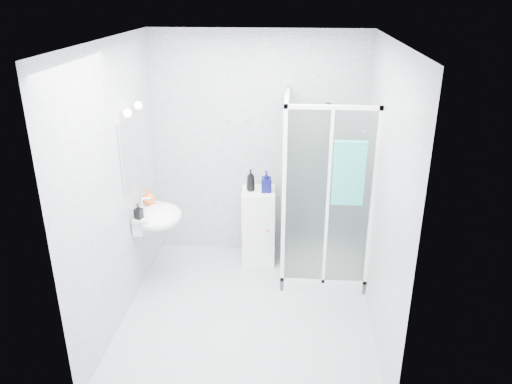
# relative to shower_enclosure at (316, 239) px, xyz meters

# --- Properties ---
(room) EXTENTS (2.40, 2.60, 2.60)m
(room) POSITION_rel_shower_enclosure_xyz_m (-0.67, -0.77, 0.85)
(room) COLOR silver
(room) RESTS_ON ground
(shower_enclosure) EXTENTS (0.90, 0.95, 2.00)m
(shower_enclosure) POSITION_rel_shower_enclosure_xyz_m (0.00, 0.00, 0.00)
(shower_enclosure) COLOR white
(shower_enclosure) RESTS_ON ground
(wall_basin) EXTENTS (0.46, 0.56, 0.35)m
(wall_basin) POSITION_rel_shower_enclosure_xyz_m (-1.66, -0.32, 0.35)
(wall_basin) COLOR white
(wall_basin) RESTS_ON ground
(mirror) EXTENTS (0.02, 0.60, 0.70)m
(mirror) POSITION_rel_shower_enclosure_xyz_m (-1.85, -0.32, 1.05)
(mirror) COLOR white
(mirror) RESTS_ON room
(vanity_lights) EXTENTS (0.10, 0.40, 0.08)m
(vanity_lights) POSITION_rel_shower_enclosure_xyz_m (-1.80, -0.32, 1.47)
(vanity_lights) COLOR silver
(vanity_lights) RESTS_ON room
(wall_hooks) EXTENTS (0.23, 0.06, 0.03)m
(wall_hooks) POSITION_rel_shower_enclosure_xyz_m (-0.92, 0.49, 1.17)
(wall_hooks) COLOR silver
(wall_hooks) RESTS_ON room
(storage_cabinet) EXTENTS (0.39, 0.41, 0.89)m
(storage_cabinet) POSITION_rel_shower_enclosure_xyz_m (-0.65, 0.25, -0.00)
(storage_cabinet) COLOR white
(storage_cabinet) RESTS_ON ground
(hand_towel) EXTENTS (0.30, 0.04, 0.65)m
(hand_towel) POSITION_rel_shower_enclosure_xyz_m (0.26, -0.40, 0.93)
(hand_towel) COLOR teal
(hand_towel) RESTS_ON shower_enclosure
(shampoo_bottle_a) EXTENTS (0.11, 0.12, 0.25)m
(shampoo_bottle_a) POSITION_rel_shower_enclosure_xyz_m (-0.73, 0.24, 0.57)
(shampoo_bottle_a) COLOR black
(shampoo_bottle_a) RESTS_ON storage_cabinet
(shampoo_bottle_b) EXTENTS (0.12, 0.12, 0.24)m
(shampoo_bottle_b) POSITION_rel_shower_enclosure_xyz_m (-0.56, 0.22, 0.57)
(shampoo_bottle_b) COLOR #0C0C49
(shampoo_bottle_b) RESTS_ON storage_cabinet
(soap_dispenser_orange) EXTENTS (0.16, 0.16, 0.17)m
(soap_dispenser_orange) POSITION_rel_shower_enclosure_xyz_m (-1.77, -0.16, 0.50)
(soap_dispenser_orange) COLOR orange
(soap_dispenser_orange) RESTS_ON wall_basin
(soap_dispenser_black) EXTENTS (0.09, 0.09, 0.16)m
(soap_dispenser_black) POSITION_rel_shower_enclosure_xyz_m (-1.78, -0.51, 0.49)
(soap_dispenser_black) COLOR black
(soap_dispenser_black) RESTS_ON wall_basin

